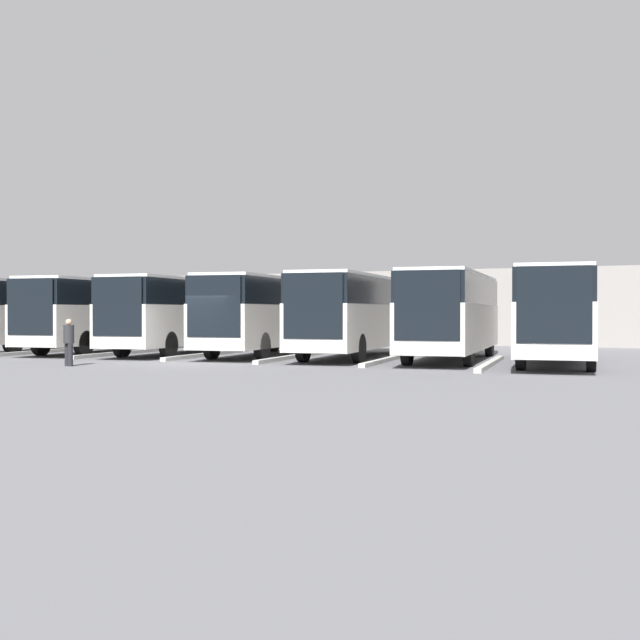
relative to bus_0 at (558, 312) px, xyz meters
The scene contains 16 objects.
ground_plane 13.52m from the bus_0, 22.72° to the left, with size 600.00×600.00×0.00m, color #5B5B60.
bus_0 is the anchor object (origin of this frame).
curb_divider_0 3.19m from the bus_0, 38.37° to the left, with size 0.24×7.78×0.15m, color #B2B2AD.
bus_1 4.16m from the bus_0, ahead, with size 3.90×11.26×3.38m.
curb_divider_1 6.51m from the bus_0, ahead, with size 0.24×7.78×0.15m, color #B2B2AD.
bus_2 8.25m from the bus_0, ahead, with size 3.90×11.26×3.38m.
curb_divider_2 10.50m from the bus_0, ahead, with size 0.24×7.78×0.15m, color #B2B2AD.
bus_3 12.37m from the bus_0, ahead, with size 3.90×11.26×3.38m.
curb_divider_3 14.55m from the bus_0, ahead, with size 0.24×7.78×0.15m, color #B2B2AD.
bus_4 16.46m from the bus_0, ahead, with size 3.90×11.26×3.38m.
curb_divider_4 18.66m from the bus_0, ahead, with size 0.24×7.78×0.15m, color #B2B2AD.
bus_5 20.58m from the bus_0, ahead, with size 3.90×11.26×3.38m.
curb_divider_5 22.78m from the bus_0, ahead, with size 0.24×7.78×0.15m, color #B2B2AD.
bus_6 24.69m from the bus_0, ahead, with size 3.90×11.26×3.38m.
pedestrian 17.42m from the bus_0, 28.67° to the left, with size 0.46×0.46×1.65m.
station_building 24.05m from the bus_0, 59.10° to the right, with size 36.83×14.15×4.33m.
Camera 1 is at (-17.02, 24.59, 1.88)m, focal length 45.00 mm.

